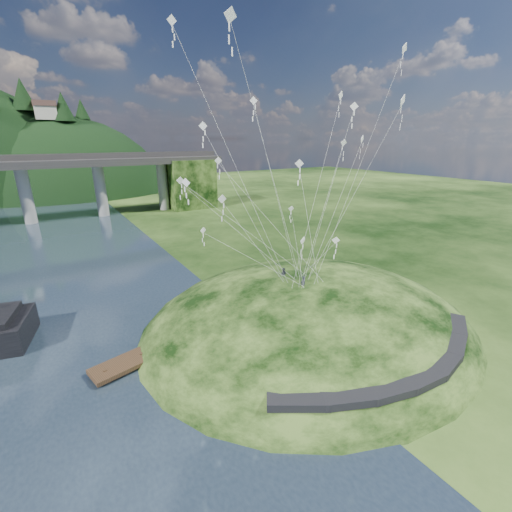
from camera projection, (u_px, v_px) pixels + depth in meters
ground at (254, 357)px, 30.32m from camera, size 320.00×320.00×0.00m
grass_hill at (308, 335)px, 36.43m from camera, size 36.00×32.00×13.00m
footpath at (407, 368)px, 25.58m from camera, size 22.29×5.84×0.83m
wooden_dock at (174, 341)px, 31.85m from camera, size 15.14×5.62×1.07m
kite_flyers at (292, 271)px, 34.33m from camera, size 0.93×3.96×1.84m
kite_swarm at (282, 153)px, 31.15m from camera, size 18.77×15.53×21.60m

